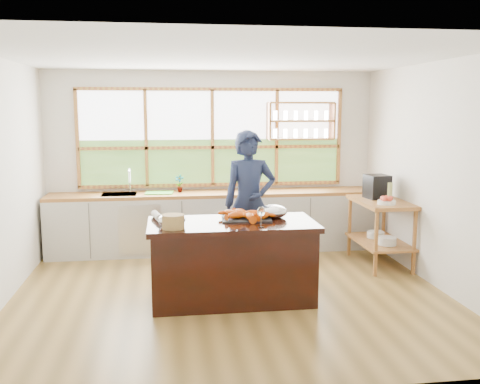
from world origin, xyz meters
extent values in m
plane|color=olive|center=(0.00, 0.00, 0.00)|extent=(5.00, 5.00, 0.00)
cube|color=silver|center=(0.00, 2.25, 1.35)|extent=(5.00, 0.02, 2.70)
cube|color=silver|center=(0.00, -2.25, 1.35)|extent=(5.00, 0.02, 2.70)
cube|color=silver|center=(2.50, 0.00, 1.35)|extent=(0.02, 4.50, 2.70)
cube|color=silver|center=(0.00, 0.00, 2.70)|extent=(5.00, 4.50, 0.02)
cube|color=#B38637|center=(0.00, 2.22, 1.70)|extent=(4.05, 0.06, 1.50)
cube|color=white|center=(0.00, 2.24, 2.05)|extent=(3.98, 0.01, 0.75)
cube|color=#2D521C|center=(0.00, 2.24, 1.32)|extent=(3.98, 0.01, 0.70)
cube|color=#B38637|center=(1.35, 2.11, 2.23)|extent=(1.00, 0.28, 0.03)
cube|color=#B38637|center=(1.35, 2.11, 1.95)|extent=(1.00, 0.28, 0.03)
cube|color=#B38637|center=(1.35, 2.11, 1.67)|extent=(1.00, 0.28, 0.03)
cube|color=#B38637|center=(0.85, 2.11, 1.95)|extent=(0.03, 0.28, 0.55)
cube|color=#B38637|center=(1.85, 2.11, 1.95)|extent=(0.03, 0.28, 0.55)
cube|color=beige|center=(0.00, 1.94, 0.42)|extent=(4.90, 0.62, 0.85)
cube|color=silver|center=(-1.10, 1.62, 0.43)|extent=(0.60, 0.01, 0.72)
cube|color=#AA6430|center=(0.00, 1.94, 0.88)|extent=(4.90, 0.62, 0.05)
cube|color=silver|center=(-1.40, 1.94, 0.82)|extent=(0.50, 0.42, 0.16)
cube|color=#AA6430|center=(2.45, 0.40, 0.45)|extent=(0.04, 0.04, 0.90)
cube|color=#AA6430|center=(2.45, 1.40, 0.45)|extent=(0.04, 0.04, 0.90)
cube|color=#AA6430|center=(1.93, 0.40, 0.45)|extent=(0.04, 0.04, 0.90)
cube|color=#AA6430|center=(1.93, 1.40, 0.45)|extent=(0.04, 0.04, 0.90)
cube|color=#AA6430|center=(2.19, 0.90, 0.32)|extent=(0.62, 1.10, 0.03)
cube|color=#AA6430|center=(2.19, 0.90, 0.88)|extent=(0.62, 1.10, 0.05)
cylinder|color=silver|center=(2.19, 0.65, 0.39)|extent=(0.24, 0.24, 0.11)
cylinder|color=silver|center=(2.19, 1.05, 0.38)|extent=(0.24, 0.24, 0.09)
cube|color=black|center=(0.00, -0.20, 0.42)|extent=(1.77, 0.82, 0.84)
cube|color=black|center=(0.00, -0.20, 0.87)|extent=(1.85, 0.90, 0.06)
imported|color=#171E38|center=(0.34, 0.74, 0.93)|extent=(0.71, 0.48, 1.87)
imported|color=slate|center=(-0.52, 2.00, 1.03)|extent=(0.17, 0.14, 0.27)
cube|color=green|center=(-0.82, 1.94, 0.91)|extent=(0.43, 0.34, 0.01)
cube|color=black|center=(2.19, 1.07, 1.06)|extent=(0.32, 0.34, 0.33)
cylinder|color=#9BA659|center=(2.24, 0.75, 1.03)|extent=(0.08, 0.08, 0.26)
cylinder|color=silver|center=(2.14, 0.61, 0.93)|extent=(0.24, 0.24, 0.05)
sphere|color=red|center=(2.19, 0.61, 0.97)|extent=(0.07, 0.07, 0.07)
sphere|color=red|center=(2.16, 0.66, 0.97)|extent=(0.07, 0.07, 0.07)
sphere|color=red|center=(2.10, 0.64, 0.97)|extent=(0.07, 0.07, 0.07)
sphere|color=red|center=(2.10, 0.58, 0.97)|extent=(0.07, 0.07, 0.07)
sphere|color=red|center=(2.16, 0.56, 0.97)|extent=(0.07, 0.07, 0.07)
cube|color=black|center=(0.18, -0.08, 0.91)|extent=(0.58, 0.44, 0.02)
ellipsoid|color=#DC4F01|center=(0.06, -0.13, 0.96)|extent=(0.23, 0.15, 0.08)
ellipsoid|color=#DC4F01|center=(0.26, -0.06, 0.96)|extent=(0.23, 0.14, 0.08)
ellipsoid|color=#DC4F01|center=(0.36, -0.18, 0.96)|extent=(0.21, 0.21, 0.08)
ellipsoid|color=#DC4F01|center=(0.13, 0.04, 0.96)|extent=(0.18, 0.23, 0.08)
ellipsoid|color=#DC4F01|center=(0.20, -0.22, 0.96)|extent=(0.11, 0.22, 0.08)
ellipsoid|color=#DC4F01|center=(0.02, 0.00, 0.96)|extent=(0.20, 0.22, 0.08)
ellipsoid|color=silver|center=(-0.66, -0.31, 0.96)|extent=(0.30, 0.30, 0.14)
ellipsoid|color=silver|center=(0.50, -0.01, 0.97)|extent=(0.32, 0.32, 0.15)
cylinder|color=white|center=(0.27, -0.51, 0.90)|extent=(0.06, 0.06, 0.01)
cylinder|color=white|center=(0.27, -0.51, 0.97)|extent=(0.01, 0.01, 0.13)
ellipsoid|color=white|center=(0.27, -0.51, 1.07)|extent=(0.08, 0.08, 0.10)
cylinder|color=#A78741|center=(-0.65, -0.44, 0.97)|extent=(0.23, 0.23, 0.15)
cylinder|color=silver|center=(-0.83, 0.06, 0.94)|extent=(0.14, 0.31, 0.08)
camera|label=1|loc=(-0.71, -5.94, 2.15)|focal=40.00mm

